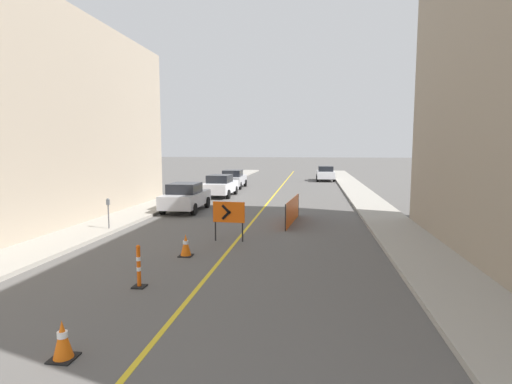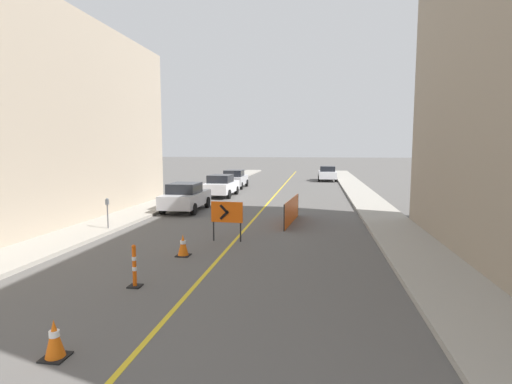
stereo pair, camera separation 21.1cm
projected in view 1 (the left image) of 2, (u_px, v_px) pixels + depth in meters
lane_stripe at (273, 196)px, 29.15m from camera, size 0.12×63.06×0.01m
sidewalk_left at (189, 194)px, 30.04m from camera, size 2.22×63.06×0.15m
sidewalk_right at (363, 197)px, 28.25m from camera, size 2.22×63.06×0.15m
traffic_cone_second at (63, 340)px, 6.68m from camera, size 0.41×0.41×0.68m
traffic_cone_third at (186, 245)px, 13.05m from camera, size 0.44×0.44×0.72m
delineator_post_rear at (139, 269)px, 10.11m from camera, size 0.32×0.32×1.10m
arrow_barricade_primary at (229, 214)px, 15.05m from camera, size 1.23×0.15×1.51m
safety_mesh_fence at (292, 211)px, 18.81m from camera, size 0.44×4.04×1.16m
parked_car_curb_near at (186, 197)px, 22.28m from camera, size 1.94×4.32×1.59m
parked_car_curb_mid at (220, 186)px, 28.97m from camera, size 1.94×4.34×1.59m
parked_car_curb_far at (233, 179)px, 35.14m from camera, size 1.95×4.34×1.59m
parked_car_opposite_side at (325, 173)px, 42.63m from camera, size 1.94×4.33×1.59m
parking_meter_near_curb at (108, 207)px, 16.72m from camera, size 0.12×0.11×1.29m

